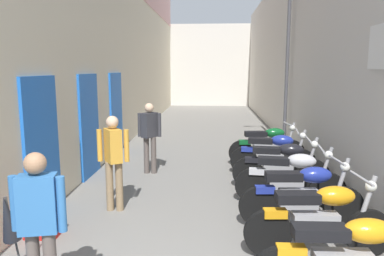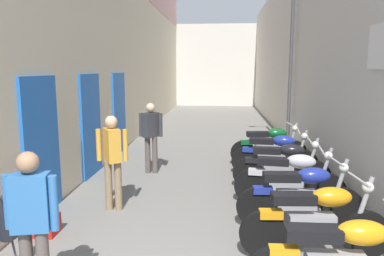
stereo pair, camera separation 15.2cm
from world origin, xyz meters
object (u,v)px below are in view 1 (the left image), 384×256
Objects in this scene: motorcycle_sixth at (273,153)px; pedestrian_mid_alley at (113,156)px; motorcycle_second at (320,218)px; street_lamp at (285,48)px; pedestrian_further_down at (150,133)px; motorcycle_third at (303,193)px; motorcycle_seventh at (267,144)px; plastic_crate at (43,226)px; umbrella_leaning at (8,219)px; motorcycle_fourth at (290,176)px; pedestrian_by_doorway at (39,222)px; motorcycle_fifth at (281,164)px.

motorcycle_sixth is 3.67m from pedestrian_mid_alley.
motorcycle_second is 0.37× the size of street_lamp.
motorcycle_sixth is at bearing -103.60° from street_lamp.
pedestrian_further_down is (-2.71, 3.51, 0.42)m from motorcycle_second.
motorcycle_second is at bearing -90.00° from motorcycle_third.
motorcycle_seventh is 4.20× the size of plastic_crate.
motorcycle_third is 3.73m from plastic_crate.
umbrella_leaning is at bearing -125.14° from motorcycle_seventh.
pedestrian_by_doorway reaches higher than motorcycle_fourth.
motorcycle_fourth is 4.19m from pedestrian_by_doorway.
motorcycle_fifth is 1.18× the size of pedestrian_further_down.
motorcycle_second is 3.71m from plastic_crate.
pedestrian_mid_alley is 1.00× the size of pedestrian_further_down.
pedestrian_further_down is (-2.71, 0.01, 0.42)m from motorcycle_sixth.
pedestrian_mid_alley is 3.57× the size of plastic_crate.
pedestrian_mid_alley is 2.20m from pedestrian_further_down.
motorcycle_second is 0.89m from motorcycle_third.
motorcycle_seventh reaches higher than umbrella_leaning.
motorcycle_third is at bearing 23.34° from umbrella_leaning.
motorcycle_fourth reaches higher than umbrella_leaning.
pedestrian_mid_alley is (-0.01, 2.56, 0.00)m from pedestrian_by_doorway.
motorcycle_fifth is 1.00× the size of motorcycle_seventh.
pedestrian_by_doorway is at bearing -64.36° from plastic_crate.
pedestrian_by_doorway is 1.63× the size of umbrella_leaning.
pedestrian_mid_alley reaches higher than motorcycle_sixth.
pedestrian_further_down is 4.90m from street_lamp.
pedestrian_by_doorway is at bearing -156.97° from motorcycle_second.
plastic_crate is (-3.67, -0.54, -0.36)m from motorcycle_third.
motorcycle_third is 1.69m from motorcycle_fifth.
motorcycle_seventh is at bearing 54.86° from umbrella_leaning.
pedestrian_by_doorway and pedestrian_mid_alley have the same top height.
motorcycle_fourth is at bearing -90.00° from motorcycle_fifth.
motorcycle_seventh is (-0.00, 3.53, 0.00)m from motorcycle_third.
pedestrian_by_doorway is 4.76m from pedestrian_further_down.
motorcycle_second is at bearing -90.00° from motorcycle_sixth.
motorcycle_third is at bearing -90.00° from motorcycle_seventh.
pedestrian_mid_alley is 1.46m from plastic_crate.
pedestrian_further_down is at bearing 87.57° from pedestrian_by_doorway.
umbrella_leaning is 8.55m from street_lamp.
pedestrian_by_doorway reaches higher than motorcycle_fifth.
motorcycle_third is 1.00× the size of motorcycle_seventh.
umbrella_leaning is (-3.56, -4.15, 0.18)m from motorcycle_sixth.
street_lamp is at bearing 54.51° from pedestrian_mid_alley.
pedestrian_further_down is 4.26m from umbrella_leaning.
motorcycle_seventh is at bearing 90.00° from motorcycle_fifth.
pedestrian_by_doorway is 1.00× the size of pedestrian_further_down.
pedestrian_mid_alley is (-2.92, -3.09, 0.42)m from motorcycle_seventh.
motorcycle_third is 3.80m from pedestrian_further_down.
pedestrian_mid_alley reaches higher than motorcycle_fourth.
pedestrian_further_down is at bearing 160.97° from motorcycle_fifth.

